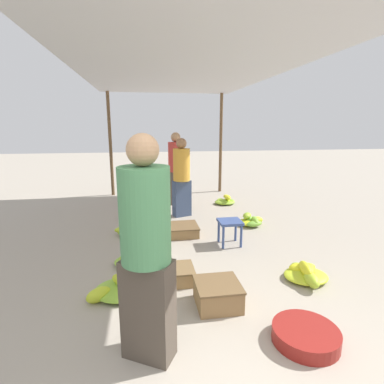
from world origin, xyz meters
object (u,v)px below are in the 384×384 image
object	(u,v)px
banana_pile_left_1	(130,231)
shopper_walking_far	(176,168)
basin_black	(305,335)
banana_pile_right_2	(225,201)
crate_mid	(182,230)
banana_pile_left_0	(125,287)
shopper_walking_mid	(182,176)
banana_pile_right_0	(305,273)
banana_pile_right_1	(250,221)
crate_far	(218,294)
banana_pile_left_2	(134,260)
vendor_foreground	(146,249)
crate_near	(177,274)
stool	(230,225)

from	to	relation	value
banana_pile_left_1	shopper_walking_far	distance (m)	2.29
basin_black	banana_pile_right_2	size ratio (longest dim) A/B	1.15
banana_pile_right_2	crate_mid	distance (m)	2.20
banana_pile_left_0	banana_pile_right_2	world-z (taller)	banana_pile_right_2
shopper_walking_mid	crate_mid	bearing A→B (deg)	-96.96
banana_pile_right_0	banana_pile_right_2	xyz separation A→B (m)	(0.00, 3.52, -0.01)
banana_pile_left_1	banana_pile_right_1	bearing A→B (deg)	5.44
banana_pile_right_2	shopper_walking_far	bearing A→B (deg)	169.59
crate_mid	shopper_walking_far	bearing A→B (deg)	86.48
banana_pile_right_0	crate_far	xyz separation A→B (m)	(-1.14, -0.34, 0.04)
basin_black	banana_pile_right_2	world-z (taller)	banana_pile_right_2
banana_pile_left_2	shopper_walking_far	distance (m)	3.22
banana_pile_right_2	banana_pile_left_1	bearing A→B (deg)	-140.73
vendor_foreground	crate_near	bearing A→B (deg)	72.68
banana_pile_left_2	crate_near	size ratio (longest dim) A/B	1.40
stool	vendor_foreground	bearing A→B (deg)	-121.05
banana_pile_right_1	shopper_walking_far	bearing A→B (deg)	123.82
banana_pile_left_0	banana_pile_left_2	size ratio (longest dim) A/B	1.36
banana_pile_left_1	crate_near	distance (m)	1.72
banana_pile_right_2	basin_black	bearing A→B (deg)	-97.00
basin_black	crate_far	distance (m)	0.87
vendor_foreground	basin_black	xyz separation A→B (m)	(1.29, -0.06, -0.83)
banana_pile_left_0	banana_pile_left_1	size ratio (longest dim) A/B	1.41
banana_pile_left_2	shopper_walking_far	xyz separation A→B (m)	(0.88, 2.99, 0.79)
banana_pile_right_0	banana_pile_right_2	world-z (taller)	banana_pile_right_0
vendor_foreground	banana_pile_left_2	world-z (taller)	vendor_foreground
vendor_foreground	banana_pile_right_1	bearing A→B (deg)	57.27
shopper_walking_far	banana_pile_left_0	bearing A→B (deg)	-104.64
banana_pile_left_1	shopper_walking_mid	xyz separation A→B (m)	(0.99, 0.97, 0.73)
basin_black	banana_pile_right_1	world-z (taller)	banana_pile_right_1
vendor_foreground	banana_pile_left_2	bearing A→B (deg)	95.62
banana_pile_left_0	crate_far	size ratio (longest dim) A/B	1.64
banana_pile_left_0	shopper_walking_far	size ratio (longest dim) A/B	0.45
vendor_foreground	banana_pile_left_1	bearing A→B (deg)	95.56
shopper_walking_far	vendor_foreground	bearing A→B (deg)	-98.85
banana_pile_left_2	shopper_walking_mid	xyz separation A→B (m)	(0.89, 2.04, 0.74)
banana_pile_left_2	banana_pile_right_0	world-z (taller)	banana_pile_right_0
vendor_foreground	banana_pile_right_1	distance (m)	3.56
crate_mid	shopper_walking_far	world-z (taller)	shopper_walking_far
banana_pile_right_0	banana_pile_left_2	bearing A→B (deg)	159.98
banana_pile_left_0	banana_pile_right_1	bearing A→B (deg)	42.89
banana_pile_left_1	banana_pile_right_2	bearing A→B (deg)	39.27
stool	banana_pile_right_0	xyz separation A→B (m)	(0.58, -1.17, -0.23)
banana_pile_right_1	banana_pile_left_1	bearing A→B (deg)	-174.56
basin_black	shopper_walking_far	size ratio (longest dim) A/B	0.34
vendor_foreground	crate_far	bearing A→B (deg)	39.57
banana_pile_right_2	crate_far	xyz separation A→B (m)	(-1.15, -3.86, 0.05)
banana_pile_left_1	crate_near	world-z (taller)	crate_near
stool	crate_mid	xyz separation A→B (m)	(-0.66, 0.53, -0.22)
vendor_foreground	stool	world-z (taller)	vendor_foreground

